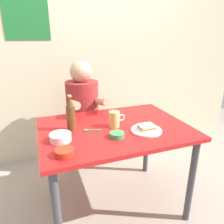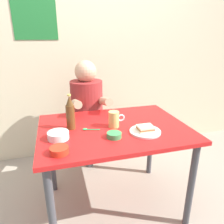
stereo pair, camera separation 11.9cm
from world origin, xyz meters
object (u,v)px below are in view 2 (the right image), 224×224
(dining_table, at_px, (114,138))
(beer_mug, at_px, (114,119))
(stool, at_px, (88,138))
(plate_orange, at_px, (145,131))
(person_seated, at_px, (87,101))
(sandwich, at_px, (145,128))
(beer_bottle, at_px, (70,114))
(dip_bowl_green, at_px, (114,135))

(dining_table, distance_m, beer_mug, 0.15)
(stool, distance_m, plate_orange, 0.93)
(stool, distance_m, beer_mug, 0.78)
(person_seated, relative_size, plate_orange, 3.27)
(sandwich, height_order, beer_bottle, beer_bottle)
(beer_mug, xyz_separation_m, beer_bottle, (-0.31, 0.05, 0.06))
(person_seated, bearing_deg, sandwich, -69.49)
(stool, distance_m, sandwich, 0.94)
(dining_table, distance_m, sandwich, 0.27)
(person_seated, relative_size, dip_bowl_green, 7.19)
(stool, relative_size, beer_bottle, 1.72)
(dining_table, height_order, sandwich, sandwich)
(beer_mug, bearing_deg, person_seated, 99.63)
(dining_table, distance_m, plate_orange, 0.26)
(person_seated, relative_size, beer_mug, 5.71)
(stool, relative_size, person_seated, 0.63)
(plate_orange, xyz_separation_m, dip_bowl_green, (-0.23, -0.02, 0.01))
(dining_table, distance_m, dip_bowl_green, 0.21)
(beer_bottle, bearing_deg, person_seated, 69.88)
(beer_mug, bearing_deg, dining_table, -159.57)
(dining_table, distance_m, beer_bottle, 0.38)
(dining_table, xyz_separation_m, plate_orange, (0.19, -0.16, 0.10))
(sandwich, bearing_deg, person_seated, 110.51)
(person_seated, height_order, beer_mug, person_seated)
(sandwich, bearing_deg, beer_mug, 139.75)
(dining_table, xyz_separation_m, stool, (-0.10, 0.63, -0.30))
(sandwich, distance_m, beer_mug, 0.24)
(plate_orange, bearing_deg, beer_mug, 139.75)
(beer_mug, bearing_deg, beer_bottle, 170.96)
(stool, distance_m, beer_bottle, 0.80)
(plate_orange, xyz_separation_m, beer_mug, (-0.18, 0.16, 0.05))
(dip_bowl_green, bearing_deg, stool, 94.02)
(stool, height_order, sandwich, sandwich)
(beer_bottle, distance_m, dip_bowl_green, 0.36)
(person_seated, height_order, plate_orange, person_seated)
(sandwich, bearing_deg, plate_orange, -45.00)
(sandwich, xyz_separation_m, beer_bottle, (-0.50, 0.21, 0.09))
(sandwich, relative_size, dip_bowl_green, 1.10)
(beer_bottle, bearing_deg, dip_bowl_green, -40.15)
(dining_table, height_order, plate_orange, plate_orange)
(dining_table, relative_size, stool, 2.44)
(stool, height_order, plate_orange, plate_orange)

